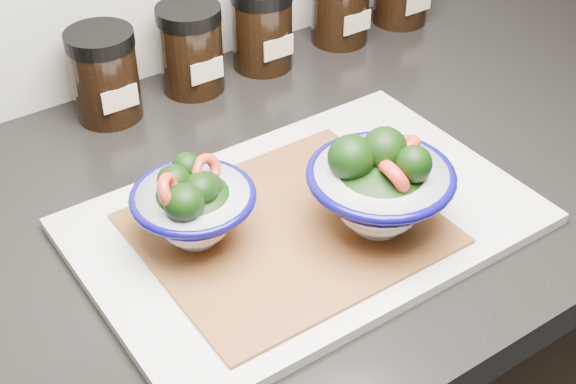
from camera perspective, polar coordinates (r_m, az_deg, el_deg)
countertop at (r=0.92m, az=3.38°, el=0.99°), size 3.50×0.60×0.04m
cutting_board at (r=0.82m, az=1.22°, el=-2.08°), size 0.45×0.30×0.01m
bamboo_mat at (r=0.80m, az=-0.00°, el=-2.60°), size 0.28×0.24×0.00m
bowl_left at (r=0.77m, az=-6.76°, el=-0.99°), size 0.12×0.12×0.10m
bowl_right at (r=0.78m, az=6.55°, el=0.37°), size 0.15×0.15×0.10m
spice_jar_a at (r=0.99m, az=-12.90°, el=8.12°), size 0.08×0.08×0.11m
spice_jar_b at (r=1.03m, az=-6.91°, el=10.08°), size 0.08×0.08×0.11m
spice_jar_c at (r=1.08m, az=-1.85°, el=11.64°), size 0.08×0.08×0.11m
spice_jar_d at (r=1.15m, az=3.76°, el=13.25°), size 0.08×0.08×0.11m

